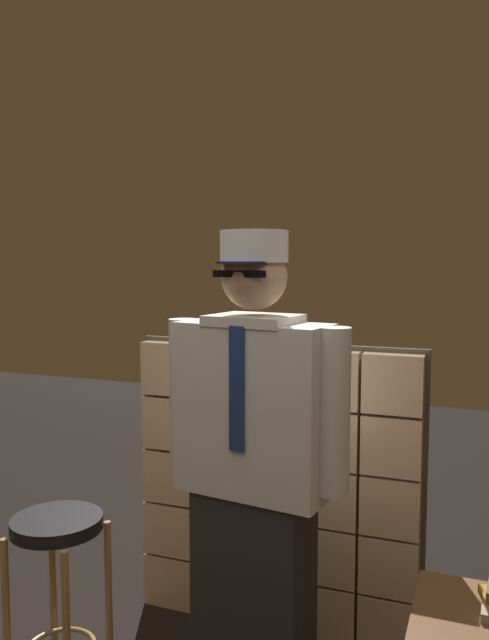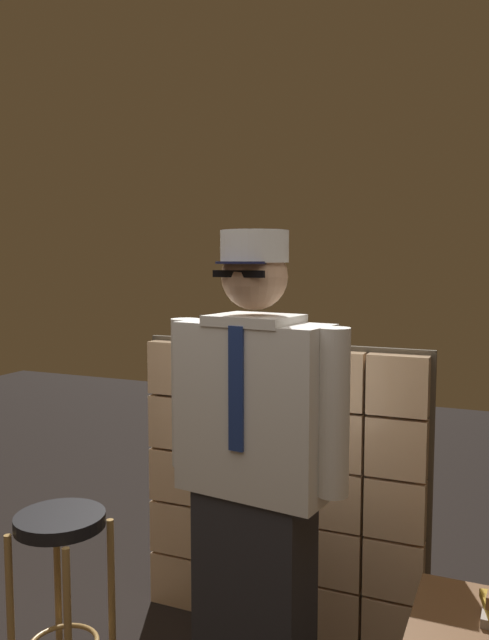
{
  "view_description": "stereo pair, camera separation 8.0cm",
  "coord_description": "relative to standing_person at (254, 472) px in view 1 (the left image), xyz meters",
  "views": [
    {
      "loc": [
        0.89,
        -1.53,
        1.7
      ],
      "look_at": [
        0.1,
        0.49,
        1.49
      ],
      "focal_mm": 35.4,
      "sensor_mm": 36.0,
      "label": 1
    },
    {
      "loc": [
        0.96,
        -1.5,
        1.7
      ],
      "look_at": [
        0.1,
        0.49,
        1.49
      ],
      "focal_mm": 35.4,
      "sensor_mm": 36.0,
      "label": 2
    }
  ],
  "objects": [
    {
      "name": "standing_person",
      "position": [
        0.0,
        0.0,
        0.0
      ],
      "size": [
        0.72,
        0.34,
        1.8
      ],
      "rotation": [
        0.0,
        0.0,
        -0.14
      ],
      "color": "#28282D",
      "rests_on": "ground"
    },
    {
      "name": "glass_block_wall",
      "position": [
        -0.12,
        0.59,
        -0.28
      ],
      "size": [
        1.35,
        0.1,
        1.35
      ],
      "color": "#E0B78C",
      "rests_on": "ground"
    },
    {
      "name": "bar_stool",
      "position": [
        -0.71,
        -0.2,
        -0.39
      ],
      "size": [
        0.34,
        0.34,
        0.74
      ],
      "color": "black",
      "rests_on": "ground"
    }
  ]
}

